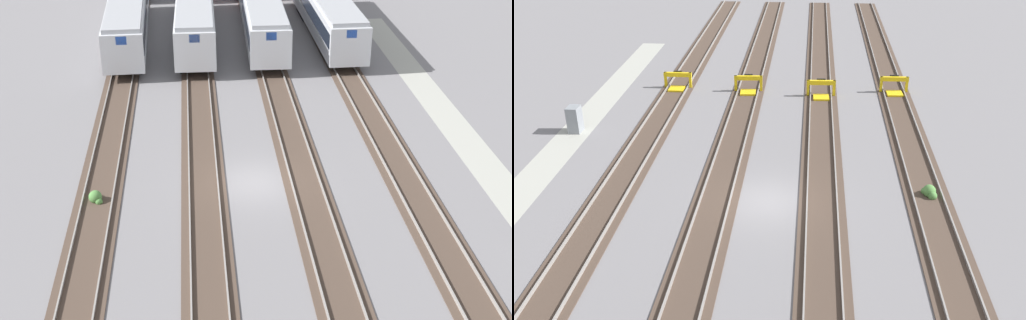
# 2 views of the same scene
# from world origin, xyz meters

# --- Properties ---
(ground_plane) EXTENTS (400.00, 400.00, 0.00)m
(ground_plane) POSITION_xyz_m (0.00, 0.00, 0.00)
(ground_plane) COLOR slate
(service_walkway) EXTENTS (54.00, 2.00, 0.01)m
(service_walkway) POSITION_xyz_m (0.00, -12.32, 0.00)
(service_walkway) COLOR #9E9E93
(service_walkway) RESTS_ON ground
(rail_track_nearest) EXTENTS (90.00, 2.23, 0.21)m
(rail_track_nearest) POSITION_xyz_m (0.00, -7.70, 0.04)
(rail_track_nearest) COLOR #47382D
(rail_track_nearest) RESTS_ON ground
(rail_track_near_inner) EXTENTS (90.00, 2.24, 0.21)m
(rail_track_near_inner) POSITION_xyz_m (0.00, -2.57, 0.04)
(rail_track_near_inner) COLOR #47382D
(rail_track_near_inner) RESTS_ON ground
(rail_track_middle) EXTENTS (90.00, 2.24, 0.21)m
(rail_track_middle) POSITION_xyz_m (0.00, 2.57, 0.04)
(rail_track_middle) COLOR #47382D
(rail_track_middle) RESTS_ON ground
(rail_track_far_inner) EXTENTS (90.00, 2.23, 0.21)m
(rail_track_far_inner) POSITION_xyz_m (0.00, 7.70, 0.04)
(rail_track_far_inner) COLOR #47382D
(rail_track_far_inner) RESTS_ON ground
(subway_car_front_row_leftmost) EXTENTS (18.07, 3.29, 3.70)m
(subway_car_front_row_leftmost) POSITION_xyz_m (22.92, 7.68, 2.04)
(subway_car_front_row_leftmost) COLOR silver
(subway_car_front_row_leftmost) RESTS_ON ground
(subway_car_front_row_left_inner) EXTENTS (18.04, 3.11, 3.70)m
(subway_car_front_row_left_inner) POSITION_xyz_m (22.92, 2.55, 2.04)
(subway_car_front_row_left_inner) COLOR silver
(subway_car_front_row_left_inner) RESTS_ON ground
(subway_car_front_row_centre) EXTENTS (18.03, 3.05, 3.70)m
(subway_car_front_row_centre) POSITION_xyz_m (22.92, -7.67, 2.04)
(subway_car_front_row_centre) COLOR silver
(subway_car_front_row_centre) RESTS_ON ground
(subway_car_back_row_leftmost) EXTENTS (18.06, 3.24, 3.70)m
(subway_car_back_row_leftmost) POSITION_xyz_m (22.92, -2.59, 2.04)
(subway_car_back_row_leftmost) COLOR silver
(subway_car_back_row_leftmost) RESTS_ON ground
(weed_clump) EXTENTS (0.92, 0.70, 0.64)m
(weed_clump) POSITION_xyz_m (-1.06, 7.80, 0.24)
(weed_clump) COLOR #4C7F3D
(weed_clump) RESTS_ON ground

